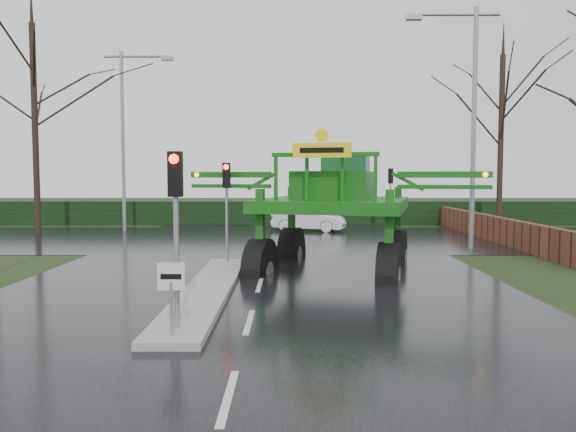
{
  "coord_description": "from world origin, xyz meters",
  "views": [
    {
      "loc": [
        0.85,
        -11.54,
        3.05
      ],
      "look_at": [
        0.8,
        3.48,
        2.0
      ],
      "focal_mm": 35.0,
      "sensor_mm": 36.0,
      "label": 1
    }
  ],
  "objects_px": {
    "keep_left_sign": "(171,287)",
    "traffic_signal_mid": "(227,190)",
    "street_light_left_far": "(128,124)",
    "white_sedan": "(309,231)",
    "traffic_signal_near": "(176,201)",
    "crop_sprayer": "(263,189)",
    "street_light_right": "(467,106)",
    "traffic_signal_far": "(390,185)"
  },
  "relations": [
    {
      "from": "keep_left_sign",
      "to": "traffic_signal_near",
      "type": "relative_size",
      "value": 0.38
    },
    {
      "from": "keep_left_sign",
      "to": "street_light_left_far",
      "type": "bearing_deg",
      "value": 107.78
    },
    {
      "from": "traffic_signal_far",
      "to": "white_sedan",
      "type": "xyz_separation_m",
      "value": [
        -4.59,
        -0.24,
        -2.59
      ]
    },
    {
      "from": "keep_left_sign",
      "to": "street_light_left_far",
      "type": "relative_size",
      "value": 0.14
    },
    {
      "from": "crop_sprayer",
      "to": "white_sedan",
      "type": "bearing_deg",
      "value": 96.3
    },
    {
      "from": "traffic_signal_near",
      "to": "traffic_signal_mid",
      "type": "xyz_separation_m",
      "value": [
        0.0,
        8.5,
        0.0
      ]
    },
    {
      "from": "street_light_left_far",
      "to": "crop_sprayer",
      "type": "bearing_deg",
      "value": -59.18
    },
    {
      "from": "traffic_signal_mid",
      "to": "traffic_signal_far",
      "type": "xyz_separation_m",
      "value": [
        7.8,
        12.52,
        0.0
      ]
    },
    {
      "from": "traffic_signal_far",
      "to": "street_light_right",
      "type": "height_order",
      "value": "street_light_right"
    },
    {
      "from": "traffic_signal_mid",
      "to": "street_light_right",
      "type": "bearing_deg",
      "value": 25.4
    },
    {
      "from": "traffic_signal_mid",
      "to": "street_light_left_far",
      "type": "bearing_deg",
      "value": 118.86
    },
    {
      "from": "traffic_signal_near",
      "to": "street_light_right",
      "type": "height_order",
      "value": "street_light_right"
    },
    {
      "from": "traffic_signal_far",
      "to": "street_light_right",
      "type": "relative_size",
      "value": 0.35
    },
    {
      "from": "traffic_signal_mid",
      "to": "crop_sprayer",
      "type": "distance_m",
      "value": 1.76
    },
    {
      "from": "keep_left_sign",
      "to": "street_light_right",
      "type": "bearing_deg",
      "value": 54.88
    },
    {
      "from": "traffic_signal_mid",
      "to": "keep_left_sign",
      "type": "bearing_deg",
      "value": -90.0
    },
    {
      "from": "street_light_left_far",
      "to": "keep_left_sign",
      "type": "bearing_deg",
      "value": -72.22
    },
    {
      "from": "traffic_signal_near",
      "to": "crop_sprayer",
      "type": "bearing_deg",
      "value": 80.03
    },
    {
      "from": "keep_left_sign",
      "to": "crop_sprayer",
      "type": "height_order",
      "value": "crop_sprayer"
    },
    {
      "from": "traffic_signal_near",
      "to": "traffic_signal_far",
      "type": "height_order",
      "value": "same"
    },
    {
      "from": "street_light_left_far",
      "to": "white_sedan",
      "type": "distance_m",
      "value": 11.75
    },
    {
      "from": "keep_left_sign",
      "to": "white_sedan",
      "type": "height_order",
      "value": "keep_left_sign"
    },
    {
      "from": "keep_left_sign",
      "to": "white_sedan",
      "type": "relative_size",
      "value": 0.33
    },
    {
      "from": "street_light_left_far",
      "to": "street_light_right",
      "type": "bearing_deg",
      "value": -26.02
    },
    {
      "from": "traffic_signal_mid",
      "to": "crop_sprayer",
      "type": "height_order",
      "value": "crop_sprayer"
    },
    {
      "from": "traffic_signal_mid",
      "to": "white_sedan",
      "type": "distance_m",
      "value": 12.95
    },
    {
      "from": "traffic_signal_far",
      "to": "white_sedan",
      "type": "bearing_deg",
      "value": 3.0
    },
    {
      "from": "traffic_signal_near",
      "to": "traffic_signal_mid",
      "type": "relative_size",
      "value": 1.0
    },
    {
      "from": "traffic_signal_near",
      "to": "street_light_right",
      "type": "distance_m",
      "value": 16.46
    },
    {
      "from": "white_sedan",
      "to": "keep_left_sign",
      "type": "bearing_deg",
      "value": -172.28
    },
    {
      "from": "white_sedan",
      "to": "traffic_signal_far",
      "type": "bearing_deg",
      "value": -70.7
    },
    {
      "from": "keep_left_sign",
      "to": "traffic_signal_mid",
      "type": "height_order",
      "value": "traffic_signal_mid"
    },
    {
      "from": "white_sedan",
      "to": "crop_sprayer",
      "type": "bearing_deg",
      "value": -171.83
    },
    {
      "from": "keep_left_sign",
      "to": "traffic_signal_mid",
      "type": "bearing_deg",
      "value": 90.0
    },
    {
      "from": "street_light_right",
      "to": "crop_sprayer",
      "type": "distance_m",
      "value": 10.54
    },
    {
      "from": "keep_left_sign",
      "to": "street_light_left_far",
      "type": "height_order",
      "value": "street_light_left_far"
    },
    {
      "from": "street_light_right",
      "to": "crop_sprayer",
      "type": "xyz_separation_m",
      "value": [
        -8.21,
        -5.71,
        -3.34
      ]
    },
    {
      "from": "traffic_signal_far",
      "to": "crop_sprayer",
      "type": "relative_size",
      "value": 0.36
    },
    {
      "from": "traffic_signal_far",
      "to": "traffic_signal_mid",
      "type": "bearing_deg",
      "value": 58.07
    },
    {
      "from": "street_light_right",
      "to": "street_light_left_far",
      "type": "relative_size",
      "value": 1.0
    },
    {
      "from": "street_light_left_far",
      "to": "crop_sprayer",
      "type": "xyz_separation_m",
      "value": [
        8.18,
        -13.71,
        -3.34
      ]
    },
    {
      "from": "traffic_signal_near",
      "to": "white_sedan",
      "type": "height_order",
      "value": "traffic_signal_near"
    }
  ]
}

